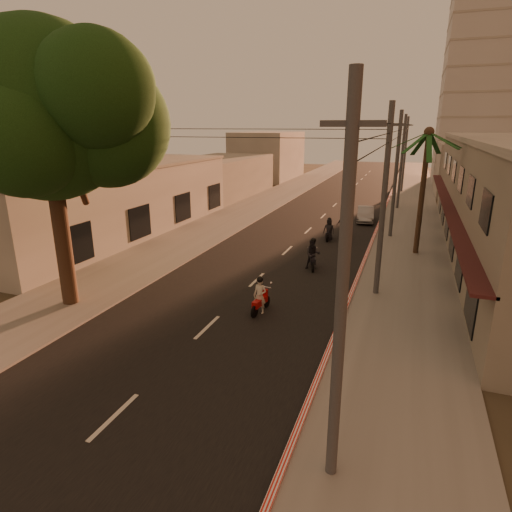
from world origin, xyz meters
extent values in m
plane|color=#383023|center=(0.00, 0.00, 0.00)|extent=(160.00, 160.00, 0.00)
cube|color=black|center=(0.00, 20.00, 0.01)|extent=(10.00, 140.00, 0.02)
cube|color=slate|center=(7.50, 20.00, 0.06)|extent=(5.00, 140.00, 0.12)
cube|color=slate|center=(-7.50, 20.00, 0.06)|extent=(5.00, 140.00, 0.12)
cube|color=red|center=(5.10, 15.00, 0.10)|extent=(0.20, 60.00, 0.20)
cube|color=#3E1819|center=(9.70, 18.00, 3.10)|extent=(0.80, 34.00, 0.12)
cube|color=#A7A297|center=(-14.00, 14.00, 2.50)|extent=(8.00, 24.00, 5.00)
cube|color=gray|center=(-14.00, 14.00, 5.10)|extent=(8.20, 24.20, 0.20)
cube|color=#B7B5B2|center=(16.00, 56.00, 14.00)|extent=(12.00, 12.00, 28.00)
cylinder|color=black|center=(-7.00, 2.00, 3.00)|extent=(0.70, 0.70, 6.00)
cylinder|color=black|center=(-6.20, 2.40, 6.00)|extent=(1.22, 2.17, 3.04)
cylinder|color=black|center=(-7.60, 1.70, 6.20)|extent=(1.31, 1.49, 2.73)
sphere|color=black|center=(-7.00, 2.00, 8.50)|extent=(7.20, 7.20, 7.20)
sphere|color=black|center=(-4.80, 3.00, 8.00)|extent=(5.20, 5.20, 5.20)
sphere|color=black|center=(-8.80, 2.80, 8.20)|extent=(4.80, 4.80, 4.80)
sphere|color=black|center=(-6.40, 0.20, 7.60)|extent=(4.60, 4.60, 4.60)
sphere|color=black|center=(-4.00, 1.50, 9.20)|extent=(4.40, 4.40, 4.40)
sphere|color=black|center=(-5.80, 4.40, 9.60)|extent=(4.40, 4.40, 4.40)
cylinder|color=black|center=(8.00, 16.00, 3.80)|extent=(0.32, 0.32, 7.60)
sphere|color=black|center=(8.00, 16.00, 7.60)|extent=(0.60, 0.60, 0.60)
cylinder|color=#38383A|center=(6.20, -4.00, 4.50)|extent=(0.26, 0.26, 9.00)
cube|color=#38383A|center=(6.20, -4.00, 8.00)|extent=(1.20, 0.12, 0.12)
cylinder|color=#38383A|center=(6.20, 8.00, 4.50)|extent=(0.26, 0.26, 9.00)
cube|color=#38383A|center=(6.20, 8.00, 8.00)|extent=(1.20, 0.12, 0.12)
cylinder|color=#38383A|center=(6.20, 20.00, 4.50)|extent=(0.26, 0.26, 9.00)
cube|color=#38383A|center=(6.20, 20.00, 8.00)|extent=(1.20, 0.12, 0.12)
cylinder|color=#38383A|center=(6.20, 32.00, 4.50)|extent=(0.26, 0.26, 9.00)
cube|color=#38383A|center=(6.20, 32.00, 8.00)|extent=(1.20, 0.12, 0.12)
cylinder|color=#38383A|center=(6.20, 44.00, 4.50)|extent=(0.26, 0.26, 9.00)
cube|color=#38383A|center=(6.20, 44.00, 8.00)|extent=(1.20, 0.12, 0.12)
cube|color=#A7A297|center=(14.00, 45.00, 3.00)|extent=(8.00, 14.00, 6.00)
cube|color=#A7A297|center=(-14.00, 34.00, 2.20)|extent=(8.00, 14.00, 4.40)
cube|color=#A7A297|center=(-14.00, 52.00, 3.50)|extent=(8.00, 14.00, 7.00)
cylinder|color=black|center=(1.64, 4.77, 0.27)|extent=(0.16, 0.55, 0.54)
cylinder|color=black|center=(1.49, 3.57, 0.27)|extent=(0.16, 0.55, 0.54)
cube|color=#B00D0D|center=(1.56, 4.10, 0.53)|extent=(0.40, 1.09, 0.29)
cube|color=#B00D0D|center=(1.62, 4.58, 0.68)|extent=(0.30, 0.13, 0.58)
cylinder|color=silver|center=(1.63, 4.70, 1.02)|extent=(0.53, 0.10, 0.04)
imported|color=beige|center=(1.56, 4.10, 0.82)|extent=(0.69, 0.53, 1.63)
sphere|color=black|center=(1.56, 4.10, 1.58)|extent=(0.29, 0.29, 0.29)
sphere|color=silver|center=(1.36, 4.71, 1.26)|extent=(0.12, 0.12, 0.12)
sphere|color=silver|center=(1.90, 4.64, 1.26)|extent=(0.12, 0.12, 0.12)
cylinder|color=black|center=(2.19, 11.58, 0.30)|extent=(0.26, 0.60, 0.59)
cylinder|color=black|center=(2.55, 10.31, 0.30)|extent=(0.26, 0.60, 0.59)
cube|color=black|center=(2.39, 10.87, 0.58)|extent=(0.60, 1.20, 0.32)
cube|color=black|center=(2.25, 11.38, 0.74)|extent=(0.33, 0.19, 0.63)
cylinder|color=silver|center=(2.22, 11.50, 1.11)|extent=(0.57, 0.20, 0.04)
imported|color=black|center=(2.39, 10.87, 0.89)|extent=(1.21, 1.12, 1.77)
sphere|color=black|center=(2.39, 10.87, 1.72)|extent=(0.32, 0.32, 0.32)
cylinder|color=black|center=(2.81, 19.72, 0.30)|extent=(0.20, 0.61, 0.60)
cylinder|color=black|center=(3.01, 18.39, 0.30)|extent=(0.20, 0.61, 0.60)
cube|color=black|center=(2.92, 18.97, 0.59)|extent=(0.48, 1.21, 0.32)
cube|color=black|center=(2.84, 19.50, 0.75)|extent=(0.34, 0.16, 0.64)
cylinder|color=silver|center=(2.82, 19.63, 1.13)|extent=(0.59, 0.13, 0.04)
imported|color=black|center=(2.92, 18.97, 0.90)|extent=(1.19, 0.76, 1.81)
sphere|color=black|center=(2.92, 18.97, 1.76)|extent=(0.32, 0.32, 0.32)
cylinder|color=black|center=(2.05, 18.28, 0.27)|extent=(0.10, 0.53, 0.53)
cylinder|color=black|center=(2.06, 17.10, 0.27)|extent=(0.10, 0.53, 0.53)
cube|color=black|center=(2.06, 17.62, 0.52)|extent=(0.27, 1.05, 0.28)
cube|color=black|center=(2.05, 18.09, 0.66)|extent=(0.29, 0.10, 0.57)
cylinder|color=silver|center=(2.05, 18.21, 1.00)|extent=(0.52, 0.04, 0.04)
imported|color=black|center=(2.06, 17.62, 0.80)|extent=(0.79, 0.52, 1.59)
sphere|color=black|center=(2.06, 17.62, 1.54)|extent=(0.28, 0.28, 0.28)
imported|color=gray|center=(3.85, 24.96, 0.64)|extent=(2.14, 4.15, 1.28)
camera|label=1|loc=(7.33, -12.31, 7.97)|focal=30.00mm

